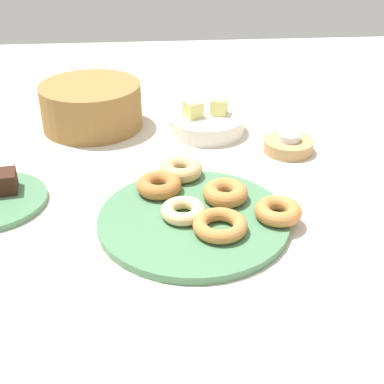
{
  "coord_description": "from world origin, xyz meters",
  "views": [
    {
      "loc": [
        -0.06,
        -0.75,
        0.5
      ],
      "look_at": [
        0.0,
        0.03,
        0.04
      ],
      "focal_mm": 49.23,
      "sensor_mm": 36.0,
      "label": 1
    }
  ],
  "objects_px": {
    "donut_3": "(181,169)",
    "donut_1": "(278,211)",
    "basket": "(92,106)",
    "melon_chunk_right": "(219,107)",
    "melon_chunk_left": "(193,109)",
    "donut_0": "(183,212)",
    "donut_4": "(159,185)",
    "donut_plate": "(193,220)",
    "candle_holder": "(288,146)",
    "tealight": "(289,137)",
    "brownie_far": "(5,182)",
    "donut_5": "(225,193)",
    "fruit_bowl": "(206,124)",
    "donut_2": "(220,225)"
  },
  "relations": [
    {
      "from": "candle_holder",
      "to": "melon_chunk_right",
      "type": "xyz_separation_m",
      "value": [
        -0.14,
        0.13,
        0.04
      ]
    },
    {
      "from": "donut_0",
      "to": "donut_3",
      "type": "xyz_separation_m",
      "value": [
        0.01,
        0.15,
        0.0
      ]
    },
    {
      "from": "tealight",
      "to": "basket",
      "type": "distance_m",
      "value": 0.46
    },
    {
      "from": "candle_holder",
      "to": "fruit_bowl",
      "type": "height_order",
      "value": "fruit_bowl"
    },
    {
      "from": "donut_1",
      "to": "brownie_far",
      "type": "distance_m",
      "value": 0.5
    },
    {
      "from": "brownie_far",
      "to": "melon_chunk_right",
      "type": "height_order",
      "value": "melon_chunk_right"
    },
    {
      "from": "donut_0",
      "to": "melon_chunk_left",
      "type": "height_order",
      "value": "melon_chunk_left"
    },
    {
      "from": "donut_2",
      "to": "candle_holder",
      "type": "distance_m",
      "value": 0.36
    },
    {
      "from": "basket",
      "to": "melon_chunk_right",
      "type": "xyz_separation_m",
      "value": [
        0.3,
        -0.04,
        0.01
      ]
    },
    {
      "from": "fruit_bowl",
      "to": "donut_1",
      "type": "bearing_deg",
      "value": -78.58
    },
    {
      "from": "donut_plate",
      "to": "basket",
      "type": "height_order",
      "value": "basket"
    },
    {
      "from": "donut_5",
      "to": "basket",
      "type": "xyz_separation_m",
      "value": [
        -0.26,
        0.38,
        0.02
      ]
    },
    {
      "from": "donut_3",
      "to": "donut_1",
      "type": "bearing_deg",
      "value": -46.16
    },
    {
      "from": "donut_plate",
      "to": "candle_holder",
      "type": "relative_size",
      "value": 3.06
    },
    {
      "from": "melon_chunk_right",
      "to": "donut_0",
      "type": "bearing_deg",
      "value": -105.63
    },
    {
      "from": "donut_plate",
      "to": "melon_chunk_left",
      "type": "bearing_deg",
      "value": 85.26
    },
    {
      "from": "donut_2",
      "to": "donut_3",
      "type": "distance_m",
      "value": 0.2
    },
    {
      "from": "donut_plate",
      "to": "donut_3",
      "type": "bearing_deg",
      "value": 94.75
    },
    {
      "from": "donut_4",
      "to": "candle_holder",
      "type": "relative_size",
      "value": 0.77
    },
    {
      "from": "donut_2",
      "to": "melon_chunk_left",
      "type": "distance_m",
      "value": 0.43
    },
    {
      "from": "donut_plate",
      "to": "brownie_far",
      "type": "distance_m",
      "value": 0.36
    },
    {
      "from": "candle_holder",
      "to": "donut_1",
      "type": "bearing_deg",
      "value": -107.24
    },
    {
      "from": "basket",
      "to": "fruit_bowl",
      "type": "xyz_separation_m",
      "value": [
        0.27,
        -0.06,
        -0.03
      ]
    },
    {
      "from": "donut_4",
      "to": "brownie_far",
      "type": "distance_m",
      "value": 0.28
    },
    {
      "from": "donut_3",
      "to": "donut_plate",
      "type": "bearing_deg",
      "value": -85.25
    },
    {
      "from": "donut_3",
      "to": "basket",
      "type": "height_order",
      "value": "basket"
    },
    {
      "from": "donut_5",
      "to": "melon_chunk_left",
      "type": "relative_size",
      "value": 2.25
    },
    {
      "from": "donut_4",
      "to": "fruit_bowl",
      "type": "bearing_deg",
      "value": 68.02
    },
    {
      "from": "donut_3",
      "to": "brownie_far",
      "type": "xyz_separation_m",
      "value": [
        -0.32,
        -0.03,
        0.0
      ]
    },
    {
      "from": "donut_5",
      "to": "basket",
      "type": "relative_size",
      "value": 0.34
    },
    {
      "from": "donut_2",
      "to": "donut_plate",
      "type": "bearing_deg",
      "value": 128.83
    },
    {
      "from": "tealight",
      "to": "melon_chunk_right",
      "type": "distance_m",
      "value": 0.19
    },
    {
      "from": "donut_plate",
      "to": "brownie_far",
      "type": "bearing_deg",
      "value": 160.65
    },
    {
      "from": "fruit_bowl",
      "to": "tealight",
      "type": "bearing_deg",
      "value": -34.92
    },
    {
      "from": "donut_2",
      "to": "melon_chunk_left",
      "type": "height_order",
      "value": "melon_chunk_left"
    },
    {
      "from": "donut_1",
      "to": "fruit_bowl",
      "type": "relative_size",
      "value": 0.46
    },
    {
      "from": "donut_4",
      "to": "donut_5",
      "type": "bearing_deg",
      "value": -17.71
    },
    {
      "from": "donut_0",
      "to": "candle_holder",
      "type": "xyz_separation_m",
      "value": [
        0.25,
        0.26,
        -0.01
      ]
    },
    {
      "from": "donut_1",
      "to": "donut_3",
      "type": "xyz_separation_m",
      "value": [
        -0.15,
        0.16,
        0.0
      ]
    },
    {
      "from": "donut_0",
      "to": "donut_1",
      "type": "bearing_deg",
      "value": -5.08
    },
    {
      "from": "donut_5",
      "to": "melon_chunk_right",
      "type": "distance_m",
      "value": 0.34
    },
    {
      "from": "melon_chunk_left",
      "to": "donut_0",
      "type": "bearing_deg",
      "value": -97.32
    },
    {
      "from": "donut_1",
      "to": "donut_4",
      "type": "height_order",
      "value": "donut_4"
    },
    {
      "from": "donut_2",
      "to": "brownie_far",
      "type": "distance_m",
      "value": 0.41
    },
    {
      "from": "donut_2",
      "to": "melon_chunk_left",
      "type": "relative_size",
      "value": 2.49
    },
    {
      "from": "basket",
      "to": "candle_holder",
      "type": "bearing_deg",
      "value": -21.74
    },
    {
      "from": "donut_4",
      "to": "candle_holder",
      "type": "xyz_separation_m",
      "value": [
        0.28,
        0.18,
        -0.02
      ]
    },
    {
      "from": "donut_0",
      "to": "tealight",
      "type": "bearing_deg",
      "value": 47.11
    },
    {
      "from": "donut_1",
      "to": "donut_4",
      "type": "xyz_separation_m",
      "value": [
        -0.2,
        0.1,
        0.0
      ]
    },
    {
      "from": "tealight",
      "to": "melon_chunk_right",
      "type": "bearing_deg",
      "value": 136.4
    }
  ]
}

